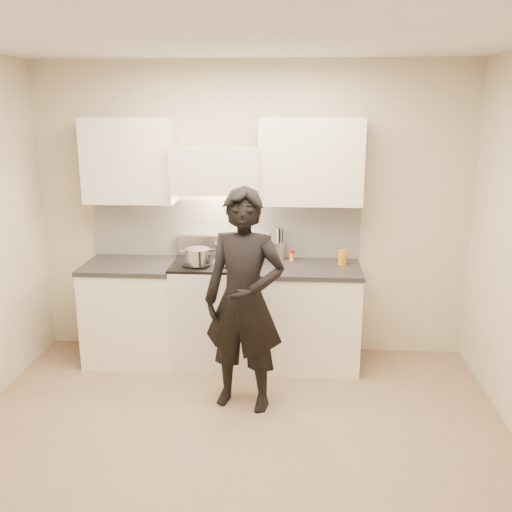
# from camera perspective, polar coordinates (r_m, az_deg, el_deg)

# --- Properties ---
(ground_plane) EXTENTS (4.00, 4.00, 0.00)m
(ground_plane) POSITION_cam_1_polar(r_m,az_deg,el_deg) (4.15, -2.37, -18.70)
(ground_plane) COLOR #887057
(room_shell) EXTENTS (4.04, 3.54, 2.70)m
(room_shell) POSITION_cam_1_polar(r_m,az_deg,el_deg) (3.91, -2.85, 4.54)
(room_shell) COLOR #C0B297
(room_shell) RESTS_ON ground
(stove) EXTENTS (0.76, 0.65, 0.96)m
(stove) POSITION_cam_1_polar(r_m,az_deg,el_deg) (5.24, -3.97, -5.56)
(stove) COLOR silver
(stove) RESTS_ON ground
(counter_right) EXTENTS (0.92, 0.67, 0.92)m
(counter_right) POSITION_cam_1_polar(r_m,az_deg,el_deg) (5.20, 5.17, -5.92)
(counter_right) COLOR silver
(counter_right) RESTS_ON ground
(counter_left) EXTENTS (0.82, 0.67, 0.92)m
(counter_left) POSITION_cam_1_polar(r_m,az_deg,el_deg) (5.41, -12.21, -5.39)
(counter_left) COLOR silver
(counter_left) RESTS_ON ground
(wok) EXTENTS (0.36, 0.44, 0.29)m
(wok) POSITION_cam_1_polar(r_m,az_deg,el_deg) (5.16, -2.15, 0.87)
(wok) COLOR silver
(wok) RESTS_ON stove
(stock_pot) EXTENTS (0.30, 0.26, 0.14)m
(stock_pot) POSITION_cam_1_polar(r_m,az_deg,el_deg) (4.96, -5.86, -0.05)
(stock_pot) COLOR silver
(stock_pot) RESTS_ON stove
(utensil_crock) EXTENTS (0.11, 0.11, 0.29)m
(utensil_crock) POSITION_cam_1_polar(r_m,az_deg,el_deg) (5.28, 2.35, 0.67)
(utensil_crock) COLOR #B7B7B7
(utensil_crock) RESTS_ON counter_right
(spice_jar) EXTENTS (0.04, 0.04, 0.10)m
(spice_jar) POSITION_cam_1_polar(r_m,az_deg,el_deg) (5.22, 3.61, 0.05)
(spice_jar) COLOR orange
(spice_jar) RESTS_ON counter_right
(oil_glass) EXTENTS (0.08, 0.08, 0.14)m
(oil_glass) POSITION_cam_1_polar(r_m,az_deg,el_deg) (5.14, 8.64, -0.12)
(oil_glass) COLOR #C67B19
(oil_glass) RESTS_ON counter_right
(person) EXTENTS (0.71, 0.55, 1.72)m
(person) POSITION_cam_1_polar(r_m,az_deg,el_deg) (4.33, -1.18, -4.51)
(person) COLOR black
(person) RESTS_ON ground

